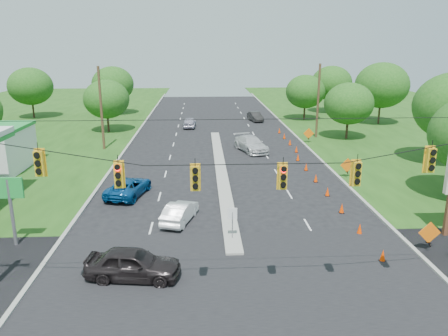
{
  "coord_description": "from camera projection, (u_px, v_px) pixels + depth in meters",
  "views": [
    {
      "loc": [
        -1.73,
        -17.59,
        11.17
      ],
      "look_at": [
        -0.18,
        11.88,
        2.8
      ],
      "focal_mm": 35.0,
      "sensor_mm": 36.0,
      "label": 1
    }
  ],
  "objects": [
    {
      "name": "cone_1",
      "position": [
        360.0,
        229.0,
        26.58
      ],
      "size": [
        0.32,
        0.32,
        0.7
      ],
      "primitive_type": "cone",
      "color": "#FF3B00",
      "rests_on": "ground"
    },
    {
      "name": "work_sign_2",
      "position": [
        309.0,
        134.0,
        51.03
      ],
      "size": [
        1.27,
        0.58,
        1.37
      ],
      "color": "black",
      "rests_on": "ground"
    },
    {
      "name": "ground",
      "position": [
        242.0,
        297.0,
        20.04
      ],
      "size": [
        160.0,
        160.0,
        0.0
      ],
      "primitive_type": "plane",
      "color": "black",
      "rests_on": "ground"
    },
    {
      "name": "tree_11",
      "position": [
        331.0,
        83.0,
        72.53
      ],
      "size": [
        6.72,
        6.72,
        7.84
      ],
      "color": "black",
      "rests_on": "ground"
    },
    {
      "name": "cone_3",
      "position": [
        327.0,
        192.0,
        33.31
      ],
      "size": [
        0.32,
        0.32,
        0.7
      ],
      "primitive_type": "cone",
      "color": "#FF3B00",
      "rests_on": "ground"
    },
    {
      "name": "utility_pole_far_right",
      "position": [
        318.0,
        101.0,
        53.07
      ],
      "size": [
        0.28,
        0.28,
        9.0
      ],
      "primitive_type": "cylinder",
      "color": "#422D1C",
      "rests_on": "ground"
    },
    {
      "name": "cone_10",
      "position": [
        279.0,
        131.0,
        56.88
      ],
      "size": [
        0.32,
        0.32,
        0.7
      ],
      "primitive_type": "cone",
      "color": "#FF3B00",
      "rests_on": "ground"
    },
    {
      "name": "cone_5",
      "position": [
        306.0,
        167.0,
        40.03
      ],
      "size": [
        0.32,
        0.32,
        0.7
      ],
      "primitive_type": "cone",
      "color": "#FF3B00",
      "rests_on": "ground"
    },
    {
      "name": "cone_2",
      "position": [
        342.0,
        208.0,
        29.94
      ],
      "size": [
        0.32,
        0.32,
        0.7
      ],
      "primitive_type": "cone",
      "color": "#FF3B00",
      "rests_on": "ground"
    },
    {
      "name": "cone_8",
      "position": [
        290.0,
        142.0,
        50.15
      ],
      "size": [
        0.32,
        0.32,
        0.7
      ],
      "primitive_type": "cone",
      "color": "#FF3B00",
      "rests_on": "ground"
    },
    {
      "name": "work_sign_1",
      "position": [
        347.0,
        166.0,
        37.58
      ],
      "size": [
        1.27,
        0.58,
        1.37
      ],
      "color": "black",
      "rests_on": "ground"
    },
    {
      "name": "tree_6",
      "position": [
        113.0,
        84.0,
        70.72
      ],
      "size": [
        6.72,
        6.72,
        7.84
      ],
      "color": "black",
      "rests_on": "ground"
    },
    {
      "name": "cone_6",
      "position": [
        298.0,
        157.0,
        43.4
      ],
      "size": [
        0.32,
        0.32,
        0.7
      ],
      "primitive_type": "cone",
      "color": "#FF3B00",
      "rests_on": "ground"
    },
    {
      "name": "cross_street",
      "position": [
        242.0,
        297.0,
        20.04
      ],
      "size": [
        160.0,
        14.0,
        0.02
      ],
      "primitive_type": "cube",
      "color": "black",
      "rests_on": "ground"
    },
    {
      "name": "curb_left",
      "position": [
        126.0,
        149.0,
        48.35
      ],
      "size": [
        0.25,
        110.0,
        0.16
      ],
      "primitive_type": "cube",
      "color": "gray",
      "rests_on": "ground"
    },
    {
      "name": "black_sedan",
      "position": [
        133.0,
        264.0,
        21.41
      ],
      "size": [
        4.87,
        2.46,
        1.59
      ],
      "primitive_type": "imported",
      "rotation": [
        0.0,
        0.0,
        1.44
      ],
      "color": "black",
      "rests_on": "ground"
    },
    {
      "name": "tree_5",
      "position": [
        106.0,
        99.0,
        56.58
      ],
      "size": [
        5.88,
        5.88,
        6.86
      ],
      "color": "black",
      "rests_on": "ground"
    },
    {
      "name": "cone_0",
      "position": [
        383.0,
        255.0,
        23.22
      ],
      "size": [
        0.32,
        0.32,
        0.7
      ],
      "primitive_type": "cone",
      "color": "#FF3B00",
      "rests_on": "ground"
    },
    {
      "name": "curb_right",
      "position": [
        306.0,
        147.0,
        49.37
      ],
      "size": [
        0.25,
        110.0,
        0.16
      ],
      "primitive_type": "cube",
      "color": "gray",
      "rests_on": "ground"
    },
    {
      "name": "silver_car_oncoming",
      "position": [
        190.0,
        122.0,
        60.75
      ],
      "size": [
        1.84,
        4.29,
        1.44
      ],
      "primitive_type": "imported",
      "rotation": [
        0.0,
        0.0,
        3.11
      ],
      "color": "#A6A2B7",
      "rests_on": "ground"
    },
    {
      "name": "cone_4",
      "position": [
        316.0,
        178.0,
        36.67
      ],
      "size": [
        0.32,
        0.32,
        0.7
      ],
      "primitive_type": "cone",
      "color": "#FF3B00",
      "rests_on": "ground"
    },
    {
      "name": "utility_pole_far_left",
      "position": [
        101.0,
        109.0,
        47.0
      ],
      "size": [
        0.28,
        0.28,
        9.0
      ],
      "primitive_type": "cylinder",
      "color": "#422D1C",
      "rests_on": "ground"
    },
    {
      "name": "silver_car_far",
      "position": [
        251.0,
        144.0,
        47.18
      ],
      "size": [
        3.83,
        5.97,
        1.61
      ],
      "primitive_type": "imported",
      "rotation": [
        0.0,
        0.0,
        0.31
      ],
      "color": "silver",
      "rests_on": "ground"
    },
    {
      "name": "signal_span",
      "position": [
        244.0,
        203.0,
        17.72
      ],
      "size": [
        25.6,
        0.32,
        9.0
      ],
      "color": "#422D1C",
      "rests_on": "ground"
    },
    {
      "name": "median_sign",
      "position": [
        232.0,
        217.0,
        25.4
      ],
      "size": [
        0.55,
        0.06,
        2.05
      ],
      "color": "gray",
      "rests_on": "ground"
    },
    {
      "name": "cone_9",
      "position": [
        284.0,
        136.0,
        53.51
      ],
      "size": [
        0.32,
        0.32,
        0.7
      ],
      "primitive_type": "cone",
      "color": "#FF3B00",
      "rests_on": "ground"
    },
    {
      "name": "tree_9",
      "position": [
        349.0,
        104.0,
        52.33
      ],
      "size": [
        5.88,
        5.88,
        6.86
      ],
      "color": "black",
      "rests_on": "ground"
    },
    {
      "name": "work_sign_0",
      "position": [
        429.0,
        234.0,
        24.13
      ],
      "size": [
        1.27,
        0.58,
        1.37
      ],
      "color": "black",
      "rests_on": "ground"
    },
    {
      "name": "white_sedan",
      "position": [
        180.0,
        212.0,
        28.42
      ],
      "size": [
        2.48,
        4.22,
        1.31
      ],
      "primitive_type": "imported",
      "rotation": [
        0.0,
        0.0,
        2.85
      ],
      "color": "white",
      "rests_on": "ground"
    },
    {
      "name": "cone_7",
      "position": [
        296.0,
        149.0,
        46.79
      ],
      "size": [
        0.32,
        0.32,
        0.7
      ],
      "primitive_type": "cone",
      "color": "#FF3B00",
      "rests_on": "ground"
    },
    {
      "name": "blue_pickup",
      "position": [
        129.0,
        187.0,
        33.3
      ],
      "size": [
        3.43,
        5.39,
        1.39
      ],
      "primitive_type": "imported",
      "rotation": [
        0.0,
        0.0,
        2.9
      ],
      "color": "navy",
      "rests_on": "ground"
    },
    {
      "name": "dark_car_receding",
      "position": [
        255.0,
        117.0,
        65.84
      ],
      "size": [
        2.22,
        4.35,
        1.37
      ],
      "primitive_type": "imported",
      "rotation": [
        0.0,
        0.0,
        0.2
      ],
      "color": "black",
      "rests_on": "ground"
    },
    {
      "name": "tree_10",
      "position": [
        382.0,
        85.0,
        62.0
      ],
      "size": [
        7.56,
        7.56,
        8.82
      ],
      "color": "black",
      "rests_on": "ground"
    },
    {
      "name": "median",
      "position": [
        221.0,
        170.0,
        40.21
      ],
      "size": [
        1.0,
        34.0,
        0.18
      ],
      "primitive_type": "cube",
      "color": "gray",
      "rests_on": "ground"
    },
    {
      "name": "tree_12",
      "position": [
        305.0,
        92.0,
        65.68
      ],
      "size": [
        5.88,
        5.88,
        6.86
      ],
      "color": "black",
      "rests_on": "ground"
    },
    {
      "name": "tree_4",
      "position": [
        30.0,
        86.0,
        67.23
      ],
      "size": [
        6.72,
        6.72,
        7.84
      ],
      "color": "black",
      "rests_on": "ground"
    }
  ]
}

